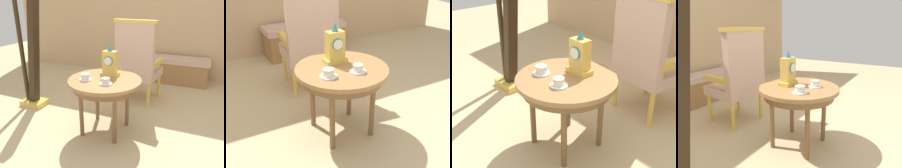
% 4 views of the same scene
% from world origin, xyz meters
% --- Properties ---
extents(ground_plane, '(10.00, 10.00, 0.00)m').
position_xyz_m(ground_plane, '(0.00, 0.00, 0.00)').
color(ground_plane, tan).
extents(side_table, '(0.76, 0.76, 0.60)m').
position_xyz_m(side_table, '(-0.03, 0.05, 0.53)').
color(side_table, '#9E7042').
rests_on(side_table, ground).
extents(teacup_left, '(0.13, 0.13, 0.07)m').
position_xyz_m(teacup_left, '(-0.20, -0.05, 0.63)').
color(teacup_left, white).
rests_on(teacup_left, side_table).
extents(teacup_right, '(0.13, 0.13, 0.06)m').
position_xyz_m(teacup_right, '(0.04, -0.08, 0.63)').
color(teacup_right, white).
rests_on(teacup_right, side_table).
extents(mantel_clock, '(0.19, 0.11, 0.34)m').
position_xyz_m(mantel_clock, '(-0.03, 0.18, 0.74)').
color(mantel_clock, gold).
rests_on(mantel_clock, side_table).
extents(armchair, '(0.60, 0.58, 1.14)m').
position_xyz_m(armchair, '(0.06, 0.91, 0.59)').
color(armchair, '#CCA893').
rests_on(armchair, ground).
extents(harp, '(0.40, 0.24, 1.73)m').
position_xyz_m(harp, '(-1.16, 0.26, 0.69)').
color(harp, gold).
rests_on(harp, ground).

